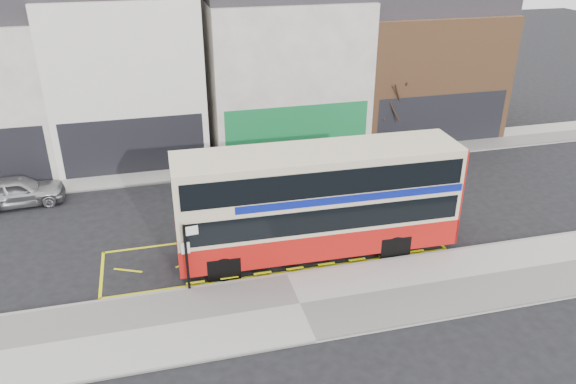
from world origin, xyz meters
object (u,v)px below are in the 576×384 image
object	(u,v)px
car_silver	(17,191)
street_tree_right	(392,90)
double_decker_bus	(318,200)
bus_stop_post	(188,250)
car_grey	(228,175)
car_white	(411,157)

from	to	relation	value
car_silver	street_tree_right	distance (m)	20.81
double_decker_bus	bus_stop_post	world-z (taller)	double_decker_bus
car_silver	street_tree_right	world-z (taller)	street_tree_right
double_decker_bus	street_tree_right	distance (m)	12.97
car_grey	street_tree_right	xyz separation A→B (m)	(10.25, 3.11, 2.96)
car_white	street_tree_right	size ratio (longest dim) A/B	0.90
car_grey	car_white	bearing A→B (deg)	-98.92
car_silver	car_grey	bearing A→B (deg)	-95.79
car_grey	car_white	size ratio (longest dim) A/B	0.79
bus_stop_post	car_grey	world-z (taller)	bus_stop_post
double_decker_bus	street_tree_right	size ratio (longest dim) A/B	2.18
double_decker_bus	bus_stop_post	bearing A→B (deg)	-162.96
car_silver	bus_stop_post	bearing A→B (deg)	-144.98
car_grey	street_tree_right	distance (m)	11.11
street_tree_right	bus_stop_post	bearing A→B (deg)	-137.47
bus_stop_post	double_decker_bus	bearing A→B (deg)	10.55
double_decker_bus	bus_stop_post	size ratio (longest dim) A/B	4.23
car_silver	street_tree_right	bearing A→B (deg)	-86.18
car_white	street_tree_right	xyz separation A→B (m)	(0.07, 3.36, 2.89)
car_grey	car_silver	bearing A→B (deg)	80.59
street_tree_right	double_decker_bus	bearing A→B (deg)	-126.24
car_white	street_tree_right	bearing A→B (deg)	0.08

